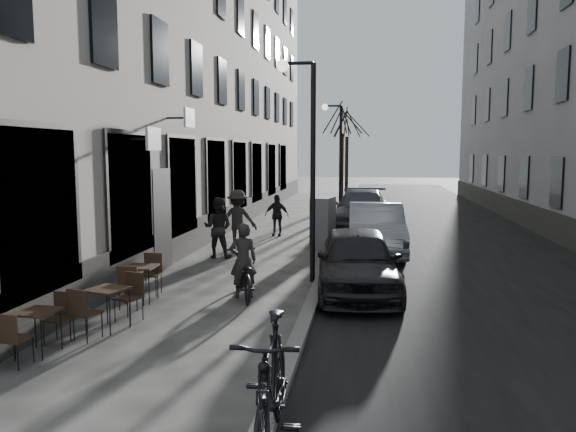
% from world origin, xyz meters
% --- Properties ---
extents(ground, '(120.00, 120.00, 0.00)m').
position_xyz_m(ground, '(0.00, 0.00, 0.00)').
color(ground, '#3C3936').
rests_on(ground, ground).
extents(road, '(7.30, 60.00, 0.00)m').
position_xyz_m(road, '(3.85, 16.00, 0.00)').
color(road, black).
rests_on(road, ground).
extents(kerb, '(0.25, 60.00, 0.12)m').
position_xyz_m(kerb, '(0.20, 16.00, 0.06)').
color(kerb, slate).
rests_on(kerb, ground).
extents(building_left, '(4.00, 35.00, 16.00)m').
position_xyz_m(building_left, '(-6.00, 16.50, 8.00)').
color(building_left, '#ADA391').
rests_on(building_left, ground).
extents(streetlamp_near, '(0.90, 0.28, 5.09)m').
position_xyz_m(streetlamp_near, '(-0.17, 6.00, 3.16)').
color(streetlamp_near, black).
rests_on(streetlamp_near, ground).
extents(streetlamp_far, '(0.90, 0.28, 5.09)m').
position_xyz_m(streetlamp_far, '(-0.17, 18.00, 3.16)').
color(streetlamp_far, black).
rests_on(streetlamp_far, ground).
extents(tree_near, '(2.40, 2.40, 5.70)m').
position_xyz_m(tree_near, '(-0.10, 21.00, 4.66)').
color(tree_near, black).
rests_on(tree_near, ground).
extents(tree_far, '(2.40, 2.40, 5.70)m').
position_xyz_m(tree_far, '(-0.10, 27.00, 4.66)').
color(tree_far, black).
rests_on(tree_far, ground).
extents(bistro_set_a, '(0.59, 1.37, 0.79)m').
position_xyz_m(bistro_set_a, '(-3.59, 0.72, 0.41)').
color(bistro_set_a, black).
rests_on(bistro_set_a, ground).
extents(bistro_set_b, '(0.77, 1.50, 0.86)m').
position_xyz_m(bistro_set_b, '(-3.08, 1.96, 0.44)').
color(bistro_set_b, black).
rests_on(bistro_set_b, ground).
extents(bistro_set_c, '(0.61, 1.47, 0.86)m').
position_xyz_m(bistro_set_c, '(-3.27, 3.81, 0.44)').
color(bistro_set_c, black).
rests_on(bistro_set_c, ground).
extents(utility_cabinet, '(0.75, 1.15, 1.61)m').
position_xyz_m(utility_cabinet, '(-0.14, 10.65, 0.80)').
color(utility_cabinet, slate).
rests_on(utility_cabinet, ground).
extents(bicycle, '(1.22, 1.93, 0.96)m').
position_xyz_m(bicycle, '(-1.28, 4.39, 0.48)').
color(bicycle, black).
rests_on(bicycle, ground).
extents(cyclist_rider, '(0.67, 0.55, 1.57)m').
position_xyz_m(cyclist_rider, '(-1.28, 4.39, 0.78)').
color(cyclist_rider, '#282623').
rests_on(cyclist_rider, ground).
extents(pedestrian_near, '(0.86, 0.68, 1.74)m').
position_xyz_m(pedestrian_near, '(-2.98, 8.63, 0.87)').
color(pedestrian_near, black).
rests_on(pedestrian_near, ground).
extents(pedestrian_mid, '(1.24, 0.78, 1.83)m').
position_xyz_m(pedestrian_mid, '(-2.78, 10.21, 0.92)').
color(pedestrian_mid, '#2A2725').
rests_on(pedestrian_mid, ground).
extents(pedestrian_far, '(0.90, 0.42, 1.50)m').
position_xyz_m(pedestrian_far, '(-2.01, 12.97, 0.75)').
color(pedestrian_far, black).
rests_on(pedestrian_far, ground).
extents(car_near, '(1.99, 4.28, 1.42)m').
position_xyz_m(car_near, '(1.05, 5.03, 0.71)').
color(car_near, black).
rests_on(car_near, ground).
extents(car_mid, '(1.73, 4.57, 1.49)m').
position_xyz_m(car_mid, '(1.49, 9.87, 0.74)').
color(car_mid, '#909398').
rests_on(car_mid, ground).
extents(car_far, '(2.30, 5.30, 1.52)m').
position_xyz_m(car_far, '(1.00, 15.24, 0.76)').
color(car_far, '#363740').
rests_on(car_far, ground).
extents(moped, '(0.74, 2.29, 1.36)m').
position_xyz_m(moped, '(0.35, -1.50, 0.68)').
color(moped, black).
rests_on(moped, ground).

